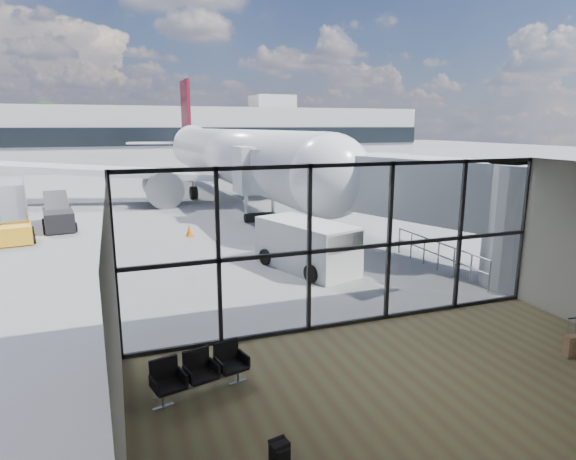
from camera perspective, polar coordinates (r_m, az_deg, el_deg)
ground at (r=51.87m, az=-13.37°, el=5.92°), size 220.00×220.00×0.00m
lounge_shell at (r=9.15m, az=21.36°, el=-6.33°), size 12.02×8.01×4.51m
glass_curtain_wall at (r=13.08m, az=7.38°, el=-1.95°), size 12.10×0.12×4.50m
jet_bridge at (r=21.42m, az=10.48°, el=4.89°), size 8.00×16.50×4.33m
apron_railing at (r=19.27m, az=17.39°, el=-2.48°), size 0.06×5.46×1.11m
far_terminal at (r=73.42m, az=-16.07°, el=10.85°), size 80.00×12.20×11.00m
tree_4 at (r=84.62m, az=-30.76°, el=10.46°), size 5.61×5.61×8.07m
tree_5 at (r=83.75m, az=-26.71°, el=11.30°), size 6.27×6.27×9.03m
seating_row at (r=10.51m, az=-10.48°, el=-15.95°), size 2.05×1.03×0.91m
backpack at (r=8.61m, az=-0.97°, el=-24.99°), size 0.34×0.33×0.46m
suitcase at (r=13.61m, az=30.68°, el=-11.76°), size 0.38×0.30×0.97m
airliner at (r=38.28m, az=-7.12°, el=8.72°), size 34.46×39.90×10.28m
service_van at (r=18.43m, az=2.43°, el=-1.83°), size 3.09×4.62×1.85m
belt_loader at (r=28.47m, az=-25.55°, el=1.30°), size 1.94×4.11×1.82m
mobile_stairs at (r=26.58m, az=-29.92°, el=0.11°), size 2.28×3.72×2.46m
traffic_cone_a at (r=25.21m, az=-1.51°, el=0.45°), size 0.40×0.40×0.58m
traffic_cone_b at (r=24.55m, az=-11.59°, el=-0.09°), size 0.42×0.42×0.61m
traffic_cone_c at (r=25.08m, az=3.61°, el=0.31°), size 0.37×0.37×0.52m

